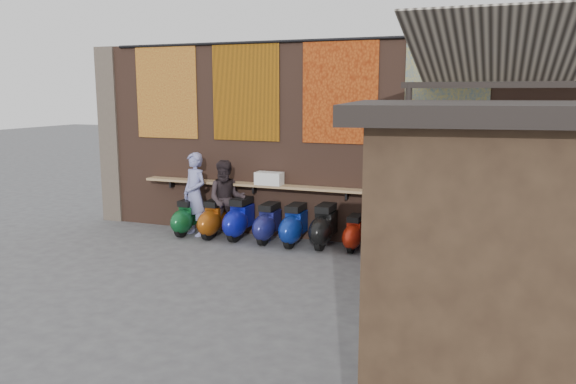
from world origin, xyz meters
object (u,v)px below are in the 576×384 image
(scooter_stool_4, at_px, (294,225))
(shopper_navy, at_px, (417,244))
(scooter_stool_7, at_px, (385,231))
(shopper_tan, at_px, (409,216))
(diner_left, at_px, (195,194))
(scooter_stool_6, at_px, (354,233))
(scooter_stool_10, at_px, (486,242))
(scooter_stool_1, at_px, (214,219))
(scooter_stool_5, at_px, (324,226))
(scooter_stool_2, at_px, (240,219))
(scooter_stool_9, at_px, (452,239))
(market_stall, at_px, (549,315))
(scooter_stool_8, at_px, (418,237))
(scooter_stool_0, at_px, (187,217))
(scooter_stool_3, at_px, (268,223))
(diner_right, at_px, (227,199))
(shelf_box, at_px, (269,178))

(scooter_stool_4, relative_size, shopper_navy, 0.46)
(scooter_stool_7, relative_size, shopper_tan, 0.48)
(diner_left, bearing_deg, scooter_stool_6, 25.21)
(scooter_stool_6, height_order, scooter_stool_10, scooter_stool_10)
(scooter_stool_1, xyz_separation_m, scooter_stool_5, (2.38, 0.08, 0.03))
(scooter_stool_2, xyz_separation_m, scooter_stool_7, (3.00, 0.01, -0.00))
(scooter_stool_9, bearing_deg, scooter_stool_7, 178.60)
(scooter_stool_2, distance_m, market_stall, 8.03)
(scooter_stool_8, bearing_deg, scooter_stool_5, 179.83)
(scooter_stool_0, xyz_separation_m, scooter_stool_1, (0.64, 0.01, 0.02))
(scooter_stool_8, relative_size, shopper_navy, 0.42)
(scooter_stool_0, bearing_deg, scooter_stool_3, 1.10)
(scooter_stool_5, bearing_deg, scooter_stool_9, -0.79)
(shopper_navy, bearing_deg, scooter_stool_3, -60.92)
(scooter_stool_0, height_order, diner_left, diner_left)
(shopper_navy, bearing_deg, scooter_stool_7, -93.20)
(diner_left, bearing_deg, shopper_tan, 15.55)
(scooter_stool_6, distance_m, scooter_stool_7, 0.60)
(scooter_stool_8, bearing_deg, shopper_tan, -95.34)
(scooter_stool_2, relative_size, market_stall, 0.32)
(scooter_stool_7, bearing_deg, market_stall, -68.56)
(scooter_stool_7, relative_size, market_stall, 0.32)
(scooter_stool_1, distance_m, scooter_stool_5, 2.38)
(scooter_stool_3, relative_size, scooter_stool_9, 0.97)
(scooter_stool_7, bearing_deg, scooter_stool_5, 179.84)
(scooter_stool_1, relative_size, scooter_stool_8, 1.04)
(scooter_stool_9, height_order, shopper_navy, shopper_navy)
(scooter_stool_6, distance_m, shopper_tan, 1.49)
(scooter_stool_10, bearing_deg, market_stall, -84.84)
(scooter_stool_6, xyz_separation_m, shopper_tan, (1.14, -0.76, 0.59))
(scooter_stool_4, bearing_deg, scooter_stool_5, 7.95)
(scooter_stool_5, distance_m, diner_right, 2.13)
(scooter_stool_2, xyz_separation_m, scooter_stool_8, (3.62, 0.01, -0.05))
(scooter_stool_1, xyz_separation_m, scooter_stool_10, (5.36, 0.06, 0.01))
(shelf_box, xyz_separation_m, shopper_tan, (3.00, -1.02, -0.33))
(scooter_stool_2, bearing_deg, shopper_tan, -11.98)
(scooter_stool_4, bearing_deg, diner_left, 178.92)
(scooter_stool_0, xyz_separation_m, scooter_stool_4, (2.42, 0.01, 0.03))
(scooter_stool_1, height_order, market_stall, market_stall)
(scooter_stool_5, height_order, shopper_navy, shopper_navy)
(scooter_stool_0, xyz_separation_m, market_stall, (6.53, -5.85, 1.03))
(shopper_navy, bearing_deg, scooter_stool_4, -66.02)
(diner_right, bearing_deg, scooter_stool_9, -22.59)
(scooter_stool_9, xyz_separation_m, shopper_tan, (-0.66, -0.73, 0.52))
(market_stall, bearing_deg, scooter_stool_1, 126.41)
(shelf_box, height_order, scooter_stool_8, shelf_box)
(scooter_stool_6, bearing_deg, scooter_stool_9, -1.02)
(scooter_stool_1, height_order, scooter_stool_3, scooter_stool_3)
(diner_right, bearing_deg, scooter_stool_6, -21.84)
(shelf_box, distance_m, diner_right, 0.98)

